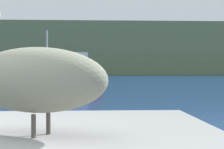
# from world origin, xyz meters

# --- Properties ---
(hillside_backdrop) EXTENTS (140.00, 14.92, 9.09)m
(hillside_backdrop) POSITION_xyz_m (0.00, 71.51, 4.55)
(hillside_backdrop) COLOR #6B7A51
(hillside_backdrop) RESTS_ON ground
(pelican) EXTENTS (1.27, 0.91, 0.88)m
(pelican) POSITION_xyz_m (0.96, 0.34, 1.21)
(pelican) COLOR gray
(pelican) RESTS_ON pier_dock
(fishing_boat_red) EXTENTS (4.96, 3.59, 3.75)m
(fishing_boat_red) POSITION_xyz_m (-0.14, 25.17, 0.85)
(fishing_boat_red) COLOR red
(fishing_boat_red) RESTS_ON ground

